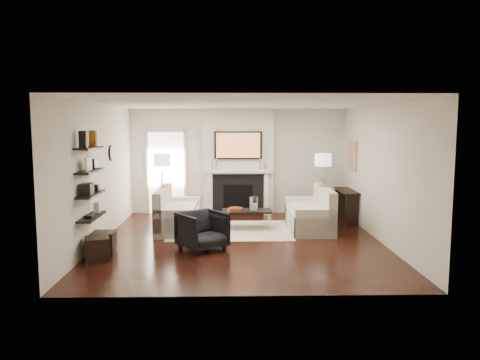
{
  "coord_description": "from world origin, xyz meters",
  "views": [
    {
      "loc": [
        -0.21,
        -9.06,
        2.3
      ],
      "look_at": [
        0.0,
        0.6,
        1.15
      ],
      "focal_mm": 35.0,
      "sensor_mm": 36.0,
      "label": 1
    }
  ],
  "objects_px": {
    "loveseat_left_base": "(178,220)",
    "armchair": "(202,229)",
    "loveseat_right_base": "(309,220)",
    "ottoman_near": "(104,243)",
    "coffee_table": "(247,211)",
    "lamp_left_shade": "(162,160)",
    "lamp_right_shade": "(323,160)"
  },
  "relations": [
    {
      "from": "loveseat_left_base",
      "to": "loveseat_right_base",
      "type": "relative_size",
      "value": 1.0
    },
    {
      "from": "loveseat_left_base",
      "to": "armchair",
      "type": "xyz_separation_m",
      "value": [
        0.62,
        -1.64,
        0.18
      ]
    },
    {
      "from": "lamp_left_shade",
      "to": "loveseat_right_base",
      "type": "bearing_deg",
      "value": -19.91
    },
    {
      "from": "loveseat_right_base",
      "to": "lamp_left_shade",
      "type": "relative_size",
      "value": 4.5
    },
    {
      "from": "loveseat_left_base",
      "to": "armchair",
      "type": "height_order",
      "value": "armchair"
    },
    {
      "from": "lamp_left_shade",
      "to": "ottoman_near",
      "type": "height_order",
      "value": "lamp_left_shade"
    },
    {
      "from": "coffee_table",
      "to": "loveseat_right_base",
      "type": "bearing_deg",
      "value": -3.5
    },
    {
      "from": "loveseat_left_base",
      "to": "loveseat_right_base",
      "type": "distance_m",
      "value": 2.87
    },
    {
      "from": "loveseat_right_base",
      "to": "coffee_table",
      "type": "xyz_separation_m",
      "value": [
        -1.36,
        0.08,
        0.19
      ]
    },
    {
      "from": "loveseat_left_base",
      "to": "lamp_left_shade",
      "type": "height_order",
      "value": "lamp_left_shade"
    },
    {
      "from": "loveseat_left_base",
      "to": "lamp_right_shade",
      "type": "relative_size",
      "value": 4.5
    },
    {
      "from": "loveseat_left_base",
      "to": "coffee_table",
      "type": "xyz_separation_m",
      "value": [
        1.51,
        0.06,
        0.19
      ]
    },
    {
      "from": "loveseat_left_base",
      "to": "ottoman_near",
      "type": "relative_size",
      "value": 4.5
    },
    {
      "from": "loveseat_left_base",
      "to": "armchair",
      "type": "distance_m",
      "value": 1.77
    },
    {
      "from": "ottoman_near",
      "to": "loveseat_right_base",
      "type": "bearing_deg",
      "value": 25.28
    },
    {
      "from": "coffee_table",
      "to": "lamp_right_shade",
      "type": "relative_size",
      "value": 2.75
    },
    {
      "from": "armchair",
      "to": "ottoman_near",
      "type": "bearing_deg",
      "value": 152.39
    },
    {
      "from": "loveseat_left_base",
      "to": "lamp_left_shade",
      "type": "xyz_separation_m",
      "value": [
        -0.51,
        1.2,
        1.24
      ]
    },
    {
      "from": "lamp_left_shade",
      "to": "loveseat_left_base",
      "type": "bearing_deg",
      "value": -67.14
    },
    {
      "from": "loveseat_left_base",
      "to": "ottoman_near",
      "type": "height_order",
      "value": "loveseat_left_base"
    },
    {
      "from": "armchair",
      "to": "ottoman_near",
      "type": "distance_m",
      "value": 1.78
    },
    {
      "from": "armchair",
      "to": "lamp_right_shade",
      "type": "relative_size",
      "value": 1.94
    },
    {
      "from": "loveseat_right_base",
      "to": "ottoman_near",
      "type": "xyz_separation_m",
      "value": [
        -4.0,
        -1.89,
        -0.01
      ]
    },
    {
      "from": "armchair",
      "to": "ottoman_near",
      "type": "relative_size",
      "value": 1.94
    },
    {
      "from": "loveseat_right_base",
      "to": "lamp_left_shade",
      "type": "distance_m",
      "value": 3.8
    },
    {
      "from": "loveseat_right_base",
      "to": "armchair",
      "type": "distance_m",
      "value": 2.78
    },
    {
      "from": "armchair",
      "to": "lamp_left_shade",
      "type": "xyz_separation_m",
      "value": [
        -1.13,
        2.85,
        1.06
      ]
    },
    {
      "from": "coffee_table",
      "to": "lamp_left_shade",
      "type": "height_order",
      "value": "lamp_left_shade"
    },
    {
      "from": "ottoman_near",
      "to": "lamp_right_shade",
      "type": "bearing_deg",
      "value": 34.07
    },
    {
      "from": "loveseat_left_base",
      "to": "ottoman_near",
      "type": "bearing_deg",
      "value": -120.55
    },
    {
      "from": "loveseat_left_base",
      "to": "lamp_right_shade",
      "type": "distance_m",
      "value": 3.79
    },
    {
      "from": "armchair",
      "to": "lamp_right_shade",
      "type": "distance_m",
      "value": 4.07
    }
  ]
}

